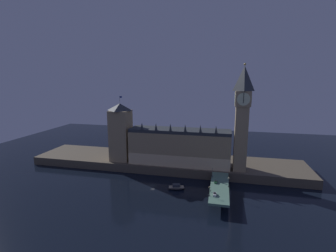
# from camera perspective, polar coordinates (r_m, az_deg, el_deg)

# --- Properties ---
(ground_plane) EXTENTS (400.00, 400.00, 0.00)m
(ground_plane) POSITION_cam_1_polar(r_m,az_deg,el_deg) (170.36, -3.67, -13.78)
(ground_plane) COLOR black
(embankment) EXTENTS (220.00, 42.00, 6.50)m
(embankment) POSITION_cam_1_polar(r_m,az_deg,el_deg) (204.14, -0.54, -8.54)
(embankment) COLOR brown
(embankment) RESTS_ON ground_plane
(parliament_hall) EXTENTS (76.57, 19.67, 32.82)m
(parliament_hall) POSITION_cam_1_polar(r_m,az_deg,el_deg) (188.27, 2.71, -4.84)
(parliament_hall) COLOR tan
(parliament_hall) RESTS_ON embankment
(clock_tower) EXTENTS (10.82, 10.93, 75.27)m
(clock_tower) POSITION_cam_1_polar(r_m,az_deg,el_deg) (176.44, 16.96, 2.39)
(clock_tower) COLOR tan
(clock_tower) RESTS_ON embankment
(victoria_tower) EXTENTS (15.40, 15.40, 52.02)m
(victoria_tower) POSITION_cam_1_polar(r_m,az_deg,el_deg) (198.76, -11.02, -1.38)
(victoria_tower) COLOR tan
(victoria_tower) RESTS_ON embankment
(bridge) EXTENTS (11.18, 46.00, 6.52)m
(bridge) POSITION_cam_1_polar(r_m,az_deg,el_deg) (157.78, 11.97, -14.15)
(bridge) COLOR slate
(bridge) RESTS_ON ground_plane
(car_northbound_lead) EXTENTS (1.84, 3.92, 1.52)m
(car_northbound_lead) POSITION_cam_1_polar(r_m,az_deg,el_deg) (160.91, 11.14, -12.68)
(car_northbound_lead) COLOR #235633
(car_northbound_lead) RESTS_ON bridge
(car_northbound_trail) EXTENTS (1.87, 3.86, 1.58)m
(car_northbound_trail) POSITION_cam_1_polar(r_m,az_deg,el_deg) (144.85, 10.89, -15.41)
(car_northbound_trail) COLOR white
(car_northbound_trail) RESTS_ON bridge
(pedestrian_near_rail) EXTENTS (0.38, 0.38, 1.63)m
(pedestrian_near_rail) POSITION_cam_1_polar(r_m,az_deg,el_deg) (148.14, 9.97, -14.71)
(pedestrian_near_rail) COLOR black
(pedestrian_near_rail) RESTS_ON bridge
(pedestrian_far_rail) EXTENTS (0.38, 0.38, 1.75)m
(pedestrian_far_rail) POSITION_cam_1_polar(r_m,az_deg,el_deg) (168.20, 10.38, -11.51)
(pedestrian_far_rail) COLOR black
(pedestrian_far_rail) RESTS_ON bridge
(street_lamp_near) EXTENTS (1.34, 0.60, 5.94)m
(street_lamp_near) POSITION_cam_1_polar(r_m,az_deg,el_deg) (142.27, 9.72, -14.54)
(street_lamp_near) COLOR #2D3333
(street_lamp_near) RESTS_ON bridge
(street_lamp_mid) EXTENTS (1.34, 0.60, 6.19)m
(street_lamp_mid) POSITION_cam_1_polar(r_m,az_deg,el_deg) (155.63, 14.05, -12.37)
(street_lamp_mid) COLOR #2D3333
(street_lamp_mid) RESTS_ON bridge
(street_lamp_far) EXTENTS (1.34, 0.60, 6.79)m
(street_lamp_far) POSITION_cam_1_polar(r_m,az_deg,el_deg) (169.18, 10.32, -10.17)
(street_lamp_far) COLOR #2D3333
(street_lamp_far) RESTS_ON bridge
(boat_upstream) EXTENTS (11.77, 7.24, 3.57)m
(boat_upstream) POSITION_cam_1_polar(r_m,az_deg,el_deg) (164.51, 1.97, -14.19)
(boat_upstream) COLOR #28282D
(boat_upstream) RESTS_ON ground_plane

